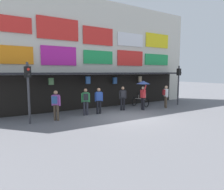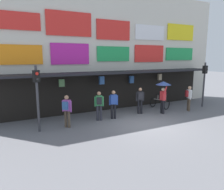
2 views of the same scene
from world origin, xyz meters
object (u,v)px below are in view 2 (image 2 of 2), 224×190
(pedestrian_in_black, at_px, (113,102))
(pedestrian_in_red, at_px, (140,99))
(pedestrian_with_umbrella, at_px, (163,88))
(traffic_light_near, at_px, (37,88))
(traffic_light_far, at_px, (204,77))
(bicycle_parked, at_px, (160,103))
(pedestrian_in_yellow, at_px, (99,104))
(pedestrian_in_green, at_px, (67,109))
(pedestrian_in_purple, at_px, (189,96))

(pedestrian_in_black, height_order, pedestrian_in_red, same)
(pedestrian_in_black, bearing_deg, pedestrian_with_umbrella, -7.65)
(traffic_light_near, height_order, pedestrian_in_black, traffic_light_near)
(traffic_light_far, height_order, pedestrian_in_black, traffic_light_far)
(traffic_light_far, bearing_deg, bicycle_parked, 162.10)
(pedestrian_in_yellow, xyz_separation_m, pedestrian_in_green, (-1.95, -0.34, 0.00))
(pedestrian_in_black, relative_size, pedestrian_in_red, 1.00)
(pedestrian_in_red, relative_size, pedestrian_in_green, 1.00)
(traffic_light_far, height_order, pedestrian_in_red, traffic_light_far)
(pedestrian_in_red, bearing_deg, traffic_light_near, -175.82)
(traffic_light_near, bearing_deg, pedestrian_with_umbrella, -1.15)
(bicycle_parked, height_order, pedestrian_in_black, pedestrian_in_black)
(pedestrian_in_yellow, bearing_deg, pedestrian_in_purple, -6.60)
(pedestrian_in_green, bearing_deg, bicycle_parked, 8.64)
(pedestrian_in_yellow, bearing_deg, bicycle_parked, 8.10)
(pedestrian_in_green, bearing_deg, pedestrian_with_umbrella, -1.14)
(pedestrian_in_red, bearing_deg, pedestrian_in_green, -174.32)
(pedestrian_in_purple, relative_size, pedestrian_in_green, 1.00)
(traffic_light_near, relative_size, pedestrian_in_purple, 1.90)
(bicycle_parked, relative_size, pedestrian_with_umbrella, 0.64)
(pedestrian_with_umbrella, bearing_deg, bicycle_parked, 56.80)
(pedestrian_in_purple, height_order, pedestrian_in_green, same)
(pedestrian_with_umbrella, bearing_deg, traffic_light_far, 2.51)
(traffic_light_far, bearing_deg, pedestrian_in_black, 177.82)
(bicycle_parked, height_order, pedestrian_in_red, pedestrian_in_red)
(pedestrian_in_purple, bearing_deg, bicycle_parked, 130.92)
(traffic_light_near, relative_size, traffic_light_far, 1.00)
(bicycle_parked, distance_m, pedestrian_in_yellow, 5.06)
(pedestrian_in_black, height_order, pedestrian_in_purple, same)
(traffic_light_far, xyz_separation_m, pedestrian_in_purple, (-1.87, -0.42, -1.16))
(pedestrian_in_black, bearing_deg, pedestrian_in_red, 4.61)
(traffic_light_far, height_order, pedestrian_with_umbrella, traffic_light_far)
(traffic_light_near, bearing_deg, bicycle_parked, 7.04)
(pedestrian_in_black, xyz_separation_m, pedestrian_in_purple, (5.32, -0.70, 0.00))
(traffic_light_near, xyz_separation_m, bicycle_parked, (8.30, 1.02, -1.75))
(traffic_light_far, distance_m, pedestrian_in_purple, 2.24)
(traffic_light_near, distance_m, pedestrian_in_yellow, 3.53)
(traffic_light_far, bearing_deg, pedestrian_in_red, 175.22)
(pedestrian_in_purple, relative_size, pedestrian_in_yellow, 1.00)
(traffic_light_far, height_order, bicycle_parked, traffic_light_far)
(pedestrian_in_purple, height_order, pedestrian_with_umbrella, pedestrian_with_umbrella)
(pedestrian_in_purple, bearing_deg, pedestrian_in_black, 172.53)
(traffic_light_far, distance_m, pedestrian_in_yellow, 8.18)
(traffic_light_near, xyz_separation_m, traffic_light_far, (11.41, 0.02, 0.00))
(pedestrian_in_black, distance_m, pedestrian_in_green, 2.87)
(traffic_light_near, distance_m, pedestrian_in_black, 4.39)
(pedestrian_in_black, height_order, pedestrian_in_green, same)
(bicycle_parked, xyz_separation_m, pedestrian_in_green, (-6.93, -1.05, 0.59))
(pedestrian_in_black, height_order, pedestrian_with_umbrella, pedestrian_with_umbrella)
(traffic_light_near, height_order, pedestrian_in_green, traffic_light_near)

